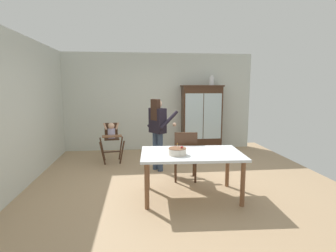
% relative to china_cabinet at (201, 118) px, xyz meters
% --- Properties ---
extents(ground_plane, '(6.24, 6.24, 0.00)m').
position_rel_china_cabinet_xyz_m(ground_plane, '(-1.18, -2.37, -0.92)').
color(ground_plane, tan).
extents(wall_back, '(5.32, 0.06, 2.70)m').
position_rel_china_cabinet_xyz_m(wall_back, '(-1.18, 0.26, 0.43)').
color(wall_back, silver).
rests_on(wall_back, ground_plane).
extents(wall_left, '(0.06, 5.32, 2.70)m').
position_rel_china_cabinet_xyz_m(wall_left, '(-3.81, -2.37, 0.43)').
color(wall_left, silver).
rests_on(wall_left, ground_plane).
extents(china_cabinet, '(1.14, 0.48, 1.82)m').
position_rel_china_cabinet_xyz_m(china_cabinet, '(0.00, 0.00, 0.00)').
color(china_cabinet, '#422819').
rests_on(china_cabinet, ground_plane).
extents(ceramic_vase, '(0.13, 0.13, 0.27)m').
position_rel_china_cabinet_xyz_m(ceramic_vase, '(0.27, 0.00, 1.02)').
color(ceramic_vase, white).
rests_on(ceramic_vase, china_cabinet).
extents(high_chair_with_toddler, '(0.64, 0.74, 0.95)m').
position_rel_china_cabinet_xyz_m(high_chair_with_toddler, '(-2.40, -0.99, -0.26)').
color(high_chair_with_toddler, '#422819').
rests_on(high_chair_with_toddler, ground_plane).
extents(adult_person, '(0.67, 0.67, 1.53)m').
position_rel_china_cabinet_xyz_m(adult_person, '(-1.36, -1.72, 0.05)').
color(adult_person, '#33425B').
rests_on(adult_person, ground_plane).
extents(dining_table, '(1.66, 1.08, 0.74)m').
position_rel_china_cabinet_xyz_m(dining_table, '(-0.93, -3.18, -0.26)').
color(dining_table, silver).
rests_on(dining_table, ground_plane).
extents(birthday_cake, '(0.28, 0.28, 0.19)m').
position_rel_china_cabinet_xyz_m(birthday_cake, '(-1.18, -3.29, -0.12)').
color(birthday_cake, beige).
rests_on(birthday_cake, dining_table).
extents(dining_chair_far_side, '(0.49, 0.49, 0.96)m').
position_rel_china_cabinet_xyz_m(dining_chair_far_side, '(-0.90, -2.46, -0.36)').
color(dining_chair_far_side, '#422819').
rests_on(dining_chair_far_side, ground_plane).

